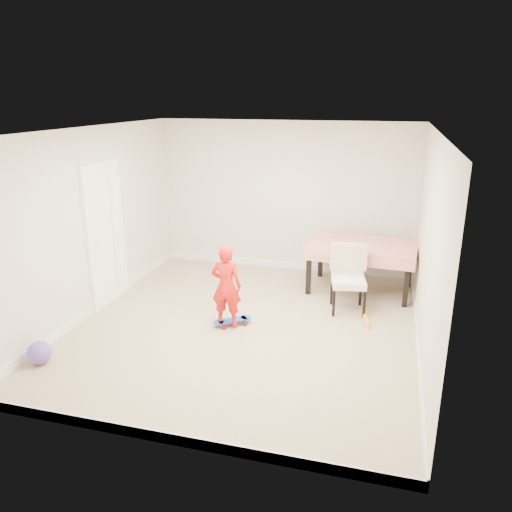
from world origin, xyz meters
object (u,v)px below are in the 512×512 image
(dining_chair, at_px, (349,280))
(skateboard, at_px, (232,322))
(dining_table, at_px, (360,267))
(balloon, at_px, (39,353))
(child, at_px, (226,288))

(dining_chair, bearing_deg, skateboard, -159.47)
(dining_table, distance_m, dining_chair, 0.87)
(dining_table, relative_size, dining_chair, 1.73)
(dining_chair, height_order, skateboard, dining_chair)
(dining_table, bearing_deg, balloon, -131.48)
(skateboard, distance_m, balloon, 2.44)
(dining_chair, height_order, balloon, dining_chair)
(skateboard, xyz_separation_m, child, (-0.06, -0.07, 0.52))
(balloon, bearing_deg, child, 39.85)
(skateboard, xyz_separation_m, balloon, (-1.86, -1.57, 0.10))
(child, bearing_deg, skateboard, -132.21)
(dining_chair, distance_m, balloon, 4.15)
(skateboard, relative_size, child, 0.49)
(dining_table, bearing_deg, skateboard, -127.51)
(dining_chair, bearing_deg, dining_table, 71.44)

